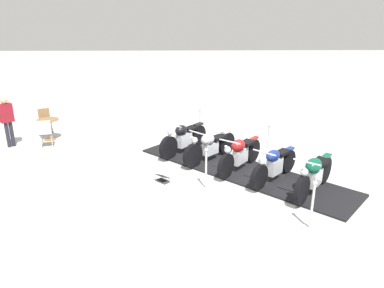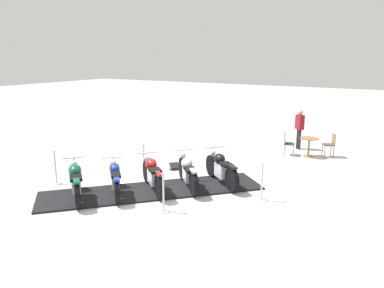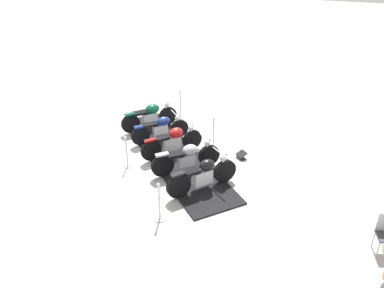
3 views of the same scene
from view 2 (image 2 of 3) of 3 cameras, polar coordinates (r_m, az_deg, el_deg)
ground_plane at (r=11.27m, az=-5.94°, el=-7.14°), size 80.00×80.00×0.00m
display_platform at (r=11.26m, az=-5.94°, el=-7.02°), size 5.59×5.84×0.05m
motorcycle_black at (r=11.67m, az=4.40°, el=-3.69°), size 1.79×1.49×1.03m
motorcycle_chrome at (r=11.35m, az=-0.67°, el=-4.19°), size 1.63×1.67×1.01m
motorcycle_maroon at (r=11.12m, az=-6.05°, el=-4.43°), size 1.75×1.45×1.01m
motorcycle_navy at (r=11.00m, az=-11.54°, el=-5.08°), size 1.58×1.55×0.94m
motorcycle_forest at (r=10.97m, az=-17.17°, el=-5.26°), size 1.75×1.51×1.01m
stanchion_left_mid at (r=9.74m, az=-4.33°, el=-8.15°), size 0.30×0.30×1.06m
stanchion_left_front at (r=10.63m, az=10.47°, el=-6.70°), size 0.35×0.35×1.08m
stanchion_right_mid at (r=12.58m, az=-7.25°, el=-3.33°), size 0.34×0.34×1.10m
stanchion_right_rear at (r=12.47m, az=-19.88°, el=-4.11°), size 0.32×0.32×1.09m
info_placard at (r=13.27m, az=-2.69°, el=-3.55°), size 0.42×0.43×0.23m
cafe_table at (r=15.53m, az=17.28°, el=0.20°), size 0.73×0.73×0.75m
cafe_chair_near_table at (r=15.75m, az=20.18°, el=0.11°), size 0.54×0.54×0.94m
cafe_chair_across_table at (r=15.55m, az=14.24°, el=0.33°), size 0.48×0.48×0.95m
bystander_person at (r=16.61m, az=15.94°, el=2.69°), size 0.44×0.44×1.69m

